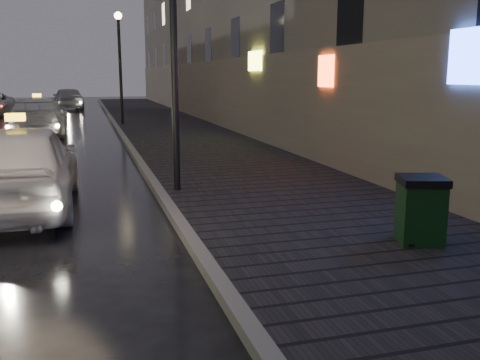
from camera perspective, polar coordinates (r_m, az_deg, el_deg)
The scene contains 10 objects.
ground at distance 5.44m, azimuth -15.75°, elevation -16.71°, with size 120.00×120.00×0.00m, color black.
sidewalk at distance 26.23m, azimuth -7.76°, elevation 5.74°, with size 4.60×58.00×0.15m, color black.
curb at distance 25.98m, azimuth -13.02°, elevation 5.51°, with size 0.20×58.00×0.15m, color slate.
building_near at distance 30.91m, azimuth -3.06°, elevation 18.57°, with size 1.80×50.00×13.00m, color #605B54.
lamp_near at distance 11.02m, azimuth -7.11°, elevation 16.19°, with size 0.36×0.36×5.28m.
lamp_far at distance 26.91m, azimuth -12.71°, elevation 12.99°, with size 0.36×0.36×5.28m.
trash_bin at distance 7.99m, azimuth 18.69°, elevation -2.98°, with size 0.79×0.79×0.96m.
taxi_near at distance 10.71m, azimuth -22.49°, elevation 1.35°, with size 1.98×4.93×1.68m, color silver.
taxi_mid at distance 24.09m, azimuth -20.72°, elevation 6.38°, with size 2.24×5.51×1.60m, color silver.
car_far at distance 41.33m, azimuth -17.88°, elevation 8.29°, with size 1.92×4.78×1.63m, color #A0A0A8.
Camera 1 is at (0.07, -4.83, 2.51)m, focal length 40.00 mm.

